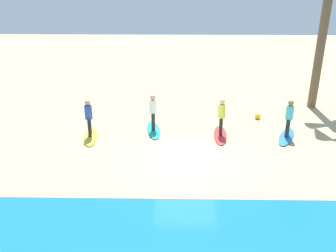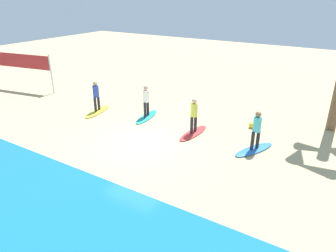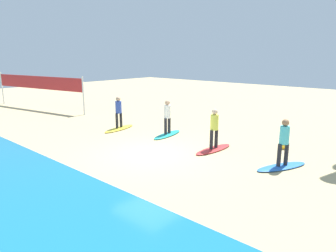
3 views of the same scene
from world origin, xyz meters
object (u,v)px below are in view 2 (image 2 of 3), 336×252
(surfboard_teal, at_px, (147,117))
(surfer_yellow, at_px, (96,94))
(surfer_blue, at_px, (257,128))
(surfboard_blue, at_px, (254,149))
(beach_ball, at_px, (252,125))
(surfboard_yellow, at_px, (98,111))
(surfer_red, at_px, (194,113))
(surfboard_red, at_px, (193,133))
(surfer_teal, at_px, (146,99))

(surfboard_teal, distance_m, surfer_yellow, 3.00)
(surfer_yellow, bearing_deg, surfer_blue, -179.25)
(surfboard_blue, bearing_deg, beach_ball, -135.13)
(surfer_blue, bearing_deg, surfboard_yellow, 0.75)
(surfboard_yellow, height_order, beach_ball, beach_ball)
(surfboard_teal, xyz_separation_m, surfboard_yellow, (2.73, 0.75, 0.00))
(surfboard_yellow, distance_m, beach_ball, 8.14)
(surfboard_blue, xyz_separation_m, beach_ball, (0.82, -2.21, 0.10))
(beach_ball, bearing_deg, surfer_red, 45.28)
(surfboard_red, distance_m, surfboard_yellow, 5.74)
(surfboard_red, bearing_deg, surfer_yellow, -83.03)
(surfboard_red, height_order, surfer_teal, surfer_teal)
(surfer_blue, bearing_deg, beach_ball, -69.68)
(surfboard_blue, bearing_deg, surfboard_red, -67.80)
(surfboard_blue, distance_m, surfer_red, 3.05)
(surfer_blue, xyz_separation_m, surfer_teal, (5.89, -0.64, 0.00))
(surfboard_blue, bearing_deg, surfer_teal, -71.61)
(surfer_blue, xyz_separation_m, surfboard_yellow, (8.62, 0.11, -0.99))
(beach_ball, bearing_deg, surfboard_teal, 17.24)
(surfer_blue, xyz_separation_m, surfboard_red, (2.89, -0.12, -0.99))
(surfboard_red, xyz_separation_m, surfer_teal, (3.00, -0.52, 0.99))
(surfer_red, height_order, beach_ball, surfer_red)
(surfboard_red, relative_size, surfer_yellow, 1.28)
(surfer_red, bearing_deg, surfer_blue, 177.65)
(surfboard_red, xyz_separation_m, surfer_yellow, (5.73, 0.23, 0.99))
(surfboard_red, height_order, surfboard_yellow, same)
(surfer_blue, height_order, surfboard_red, surfer_blue)
(surfer_blue, height_order, beach_ball, surfer_blue)
(surfer_red, relative_size, surfboard_teal, 0.78)
(surfboard_teal, height_order, beach_ball, beach_ball)
(surfboard_blue, distance_m, surfer_blue, 0.99)
(surfer_red, xyz_separation_m, beach_ball, (-2.07, -2.09, -0.89))
(surfer_blue, bearing_deg, surfer_yellow, 0.75)
(surfboard_blue, relative_size, surfer_red, 1.28)
(surfer_red, xyz_separation_m, surfer_teal, (3.00, -0.52, 0.00))
(surfer_teal, height_order, surfer_yellow, same)
(surfboard_red, xyz_separation_m, surfboard_teal, (3.00, -0.52, 0.00))
(surfer_red, xyz_separation_m, surfer_yellow, (5.73, 0.23, 0.00))
(surfboard_teal, distance_m, surfer_teal, 0.99)
(surfboard_red, bearing_deg, surfboard_yellow, -83.03)
(surfer_red, relative_size, beach_ball, 5.71)
(surfboard_teal, bearing_deg, surfboard_yellow, -82.92)
(beach_ball, bearing_deg, surfboard_red, 45.28)
(surfboard_blue, xyz_separation_m, surfboard_red, (2.89, -0.12, 0.00))
(surfboard_blue, relative_size, surfer_teal, 1.28)
(surfboard_blue, xyz_separation_m, surfer_red, (2.89, -0.12, 0.99))
(surfboard_red, relative_size, beach_ball, 7.31)
(surfboard_teal, bearing_deg, surfer_teal, 18.34)
(surfer_red, bearing_deg, surfboard_red, 0.00)
(surfboard_teal, bearing_deg, beach_ball, 99.01)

